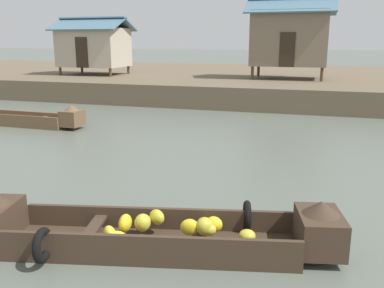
% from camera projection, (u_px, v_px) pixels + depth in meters
% --- Properties ---
extents(ground_plane, '(300.00, 300.00, 0.00)m').
position_uv_depth(ground_plane, '(179.00, 163.00, 11.17)').
color(ground_plane, '#596056').
extents(riverbank_strip, '(160.00, 20.00, 1.09)m').
position_uv_depth(riverbank_strip, '(268.00, 81.00, 28.36)').
color(riverbank_strip, brown).
rests_on(riverbank_strip, ground).
extents(banana_boat, '(5.76, 2.42, 0.88)m').
position_uv_depth(banana_boat, '(154.00, 232.00, 6.47)').
color(banana_boat, '#3D2D21').
rests_on(banana_boat, ground).
extents(cargo_boat_upstream, '(5.20, 0.98, 0.90)m').
position_uv_depth(cargo_boat_upstream, '(22.00, 117.00, 16.09)').
color(cargo_boat_upstream, brown).
rests_on(cargo_boat_upstream, ground).
extents(stilt_house_left, '(4.56, 3.39, 3.53)m').
position_uv_depth(stilt_house_left, '(94.00, 46.00, 26.27)').
color(stilt_house_left, '#4C3826').
rests_on(stilt_house_left, riverbank_strip).
extents(stilt_house_mid_left, '(4.78, 3.20, 4.44)m').
position_uv_depth(stilt_house_mid_left, '(290.00, 37.00, 23.12)').
color(stilt_house_mid_left, '#4C3826').
rests_on(stilt_house_mid_left, riverbank_strip).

